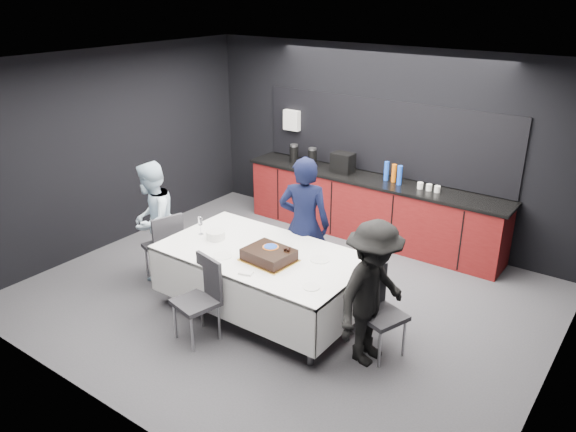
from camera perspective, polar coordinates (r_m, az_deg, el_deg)
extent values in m
plane|color=#434248|center=(7.00, -0.48, -8.23)|extent=(6.00, 6.00, 0.00)
cube|color=white|center=(6.06, -0.57, 15.16)|extent=(6.00, 5.00, 0.04)
cube|color=black|center=(8.45, 9.66, 7.26)|extent=(6.00, 0.04, 2.80)
cube|color=black|center=(4.79, -18.63, -5.79)|extent=(6.00, 0.04, 2.80)
cube|color=black|center=(8.45, -17.27, 6.56)|extent=(0.04, 5.00, 2.80)
cube|color=black|center=(5.34, 26.47, -4.09)|extent=(0.04, 5.00, 2.80)
cube|color=#580D0E|center=(8.49, 8.33, 0.66)|extent=(4.00, 0.60, 0.90)
cube|color=black|center=(8.33, 8.51, 3.66)|extent=(4.10, 0.64, 0.04)
cube|color=black|center=(8.40, 9.64, 7.89)|extent=(4.00, 0.03, 1.10)
cube|color=white|center=(9.15, 0.43, 9.71)|extent=(0.28, 0.12, 0.32)
cylinder|color=black|center=(8.97, 0.61, 6.30)|extent=(0.14, 0.14, 0.26)
cylinder|color=black|center=(8.79, 2.48, 5.92)|extent=(0.14, 0.14, 0.26)
cube|color=black|center=(8.50, 5.59, 5.40)|extent=(0.32, 0.24, 0.30)
cylinder|color=blue|center=(8.24, 9.97, 4.53)|extent=(0.07, 0.07, 0.28)
cylinder|color=orange|center=(8.19, 10.71, 4.30)|extent=(0.07, 0.07, 0.26)
cylinder|color=blue|center=(8.08, 11.27, 4.08)|extent=(0.07, 0.07, 0.28)
cylinder|color=white|center=(8.01, 13.28, 3.03)|extent=(0.08, 0.08, 0.09)
cylinder|color=white|center=(7.97, 14.13, 2.84)|extent=(0.08, 0.08, 0.09)
cylinder|color=white|center=(7.93, 14.93, 2.66)|extent=(0.08, 0.08, 0.09)
cylinder|color=#99999E|center=(8.94, 0.62, 7.19)|extent=(0.12, 0.12, 0.03)
cylinder|color=#99999E|center=(8.75, 2.50, 6.83)|extent=(0.12, 0.12, 0.03)
cylinder|color=#99999E|center=(6.83, -11.86, -5.96)|extent=(0.06, 0.06, 0.75)
cylinder|color=#99999E|center=(7.45, -6.25, -3.07)|extent=(0.06, 0.06, 0.75)
cylinder|color=#99999E|center=(5.69, 2.31, -11.74)|extent=(0.06, 0.06, 0.75)
cylinder|color=#99999E|center=(6.42, 7.31, -7.58)|extent=(0.06, 0.06, 0.75)
cube|color=white|center=(6.36, -2.65, -3.82)|extent=(2.32, 1.32, 0.04)
cube|color=white|center=(6.05, -6.46, -8.26)|extent=(2.32, 0.02, 0.55)
cube|color=white|center=(6.94, 0.73, -3.85)|extent=(2.32, 0.02, 0.55)
cube|color=white|center=(7.18, -9.85, -3.28)|extent=(0.02, 1.32, 0.55)
cube|color=white|center=(5.92, 6.28, -8.99)|extent=(0.02, 1.32, 0.55)
cube|color=gold|center=(6.15, -1.95, -4.49)|extent=(0.58, 0.49, 0.01)
cube|color=black|center=(6.12, -1.96, -3.98)|extent=(0.53, 0.44, 0.11)
cube|color=black|center=(6.09, -1.97, -3.47)|extent=(0.53, 0.44, 0.01)
cylinder|color=orange|center=(6.14, -1.77, -3.15)|extent=(0.18, 0.18, 0.00)
cylinder|color=#163DA9|center=(6.14, -1.77, -3.12)|extent=(0.15, 0.15, 0.01)
sphere|color=black|center=(6.07, 0.07, -3.30)|extent=(0.04, 0.04, 0.04)
sphere|color=black|center=(6.03, 0.00, -3.48)|extent=(0.04, 0.04, 0.04)
sphere|color=black|center=(6.05, -0.31, -3.38)|extent=(0.04, 0.04, 0.04)
cylinder|color=white|center=(6.69, -7.35, -1.91)|extent=(0.22, 0.22, 0.10)
cylinder|color=white|center=(6.29, -6.66, -4.02)|extent=(0.22, 0.22, 0.01)
cylinder|color=white|center=(6.17, 3.28, -4.43)|extent=(0.22, 0.22, 0.01)
cylinder|color=white|center=(5.64, 2.38, -7.20)|extent=(0.18, 0.18, 0.01)
cylinder|color=white|center=(6.51, -0.22, -2.87)|extent=(0.18, 0.18, 0.01)
cube|color=white|center=(5.89, -4.30, -5.78)|extent=(0.16, 0.12, 0.02)
cylinder|color=white|center=(6.86, -8.83, -1.82)|extent=(0.06, 0.06, 0.00)
cylinder|color=white|center=(6.83, -8.86, -1.34)|extent=(0.01, 0.01, 0.12)
cylinder|color=white|center=(6.79, -8.92, -0.49)|extent=(0.05, 0.05, 0.10)
cube|color=#2B2A2F|center=(7.40, -12.58, -3.04)|extent=(0.52, 0.52, 0.05)
cube|color=#2B2A2F|center=(7.14, -12.07, -1.76)|extent=(0.15, 0.41, 0.45)
cylinder|color=#99999E|center=(7.71, -11.87, -3.83)|extent=(0.03, 0.03, 0.44)
cylinder|color=#99999E|center=(7.58, -14.16, -4.50)|extent=(0.03, 0.03, 0.44)
cylinder|color=#99999E|center=(7.43, -10.68, -4.76)|extent=(0.03, 0.03, 0.44)
cylinder|color=#99999E|center=(7.30, -13.03, -5.48)|extent=(0.03, 0.03, 0.44)
cube|color=#2B2A2F|center=(5.88, 9.50, -9.97)|extent=(0.54, 0.54, 0.05)
cube|color=#2B2A2F|center=(5.86, 8.37, -7.12)|extent=(0.18, 0.41, 0.45)
cylinder|color=#99999E|center=(5.80, 9.29, -13.15)|extent=(0.03, 0.03, 0.44)
cylinder|color=#99999E|center=(6.01, 11.70, -11.97)|extent=(0.03, 0.03, 0.44)
cylinder|color=#99999E|center=(6.00, 7.02, -11.66)|extent=(0.03, 0.03, 0.44)
cylinder|color=#99999E|center=(6.20, 9.43, -10.59)|extent=(0.03, 0.03, 0.44)
cube|color=#2B2A2F|center=(6.10, -9.35, -8.67)|extent=(0.50, 0.50, 0.05)
cube|color=#2B2A2F|center=(6.06, -7.99, -6.06)|extent=(0.42, 0.13, 0.45)
cylinder|color=#99999E|center=(6.27, -11.40, -10.34)|extent=(0.03, 0.03, 0.44)
cylinder|color=#99999E|center=(6.02, -9.71, -11.72)|extent=(0.03, 0.03, 0.44)
cylinder|color=#99999E|center=(6.42, -8.77, -9.32)|extent=(0.03, 0.03, 0.44)
cylinder|color=#99999E|center=(6.17, -7.00, -10.61)|extent=(0.03, 0.03, 0.44)
imported|color=black|center=(6.83, 1.66, -0.91)|extent=(0.74, 0.63, 1.73)
imported|color=#C7E4FA|center=(7.38, -13.60, -0.47)|extent=(0.85, 0.93, 1.55)
imported|color=black|center=(5.61, 8.57, -7.81)|extent=(0.66, 1.04, 1.53)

